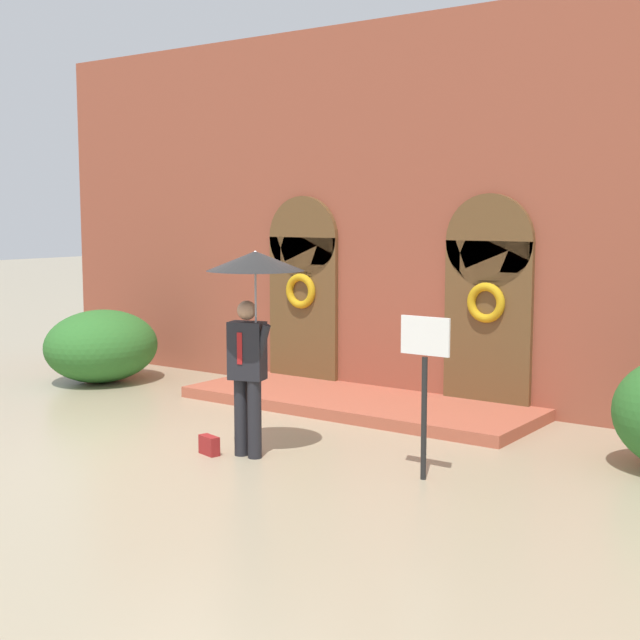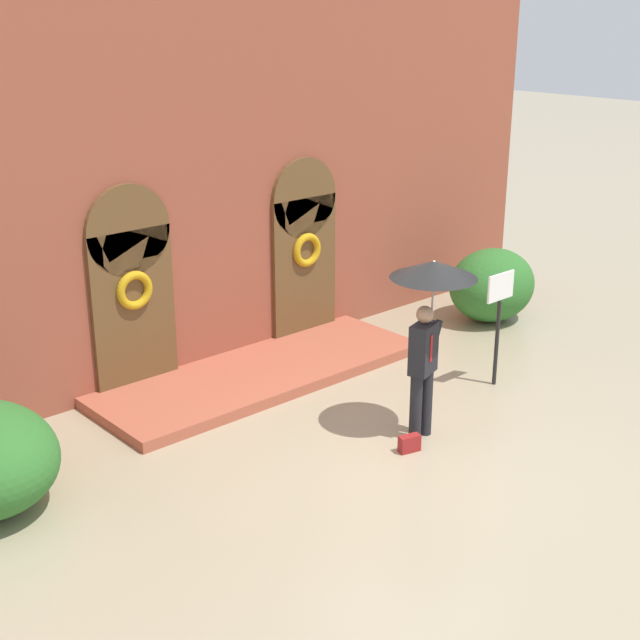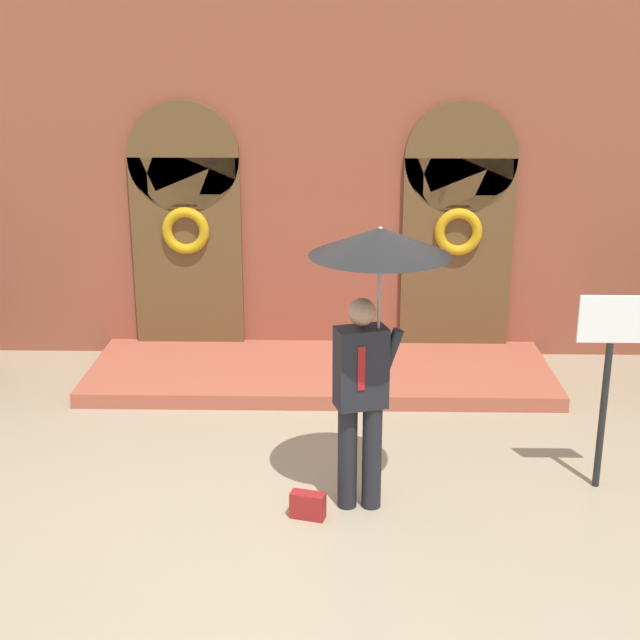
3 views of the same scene
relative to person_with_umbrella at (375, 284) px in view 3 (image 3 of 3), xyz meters
name	(u,v)px [view 3 (image 3 of 3)]	position (x,y,z in m)	size (l,w,h in m)	color
ground_plane	(312,517)	(-0.48, -0.19, -1.91)	(80.00, 80.00, 0.00)	tan
building_facade	(322,131)	(-0.48, 3.96, 0.77)	(14.00, 2.30, 5.60)	brown
person_with_umbrella	(375,284)	(0.00, 0.00, 0.00)	(1.10, 1.10, 2.36)	black
handbag	(308,505)	(-0.52, -0.20, -1.80)	(0.28, 0.12, 0.22)	maroon
sign_post	(608,360)	(1.97, 0.40, -0.75)	(0.56, 0.06, 1.72)	black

